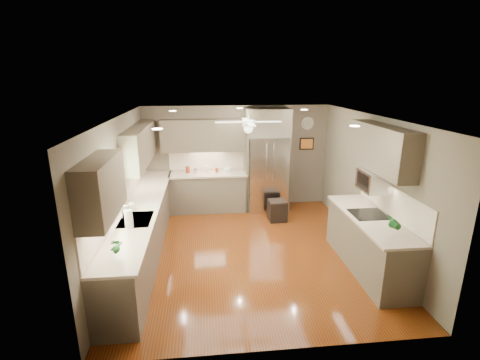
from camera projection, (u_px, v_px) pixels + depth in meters
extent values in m
plane|color=#491F09|center=(250.00, 251.00, 6.56)|extent=(5.00, 5.00, 0.00)
plane|color=white|center=(251.00, 117.00, 5.84)|extent=(5.00, 5.00, 0.00)
plane|color=#675E4F|center=(237.00, 157.00, 8.58)|extent=(4.50, 0.00, 4.50)
plane|color=#675E4F|center=(280.00, 257.00, 3.82)|extent=(4.50, 0.00, 4.50)
plane|color=#675E4F|center=(121.00, 192.00, 5.97)|extent=(0.00, 5.00, 5.00)
plane|color=#675E4F|center=(370.00, 184.00, 6.42)|extent=(0.00, 5.00, 5.00)
cylinder|color=maroon|center=(188.00, 170.00, 8.30)|extent=(0.12, 0.12, 0.15)
cylinder|color=silver|center=(196.00, 171.00, 8.26)|extent=(0.10, 0.10, 0.13)
cylinder|color=beige|center=(207.00, 169.00, 8.32)|extent=(0.12, 0.12, 0.16)
cylinder|color=maroon|center=(217.00, 170.00, 8.34)|extent=(0.08, 0.08, 0.11)
imported|color=white|center=(132.00, 205.00, 6.00)|extent=(0.09, 0.09, 0.17)
imported|color=#1A5C22|center=(115.00, 246.00, 4.40)|extent=(0.18, 0.13, 0.31)
imported|color=#1A5C22|center=(392.00, 223.00, 5.09)|extent=(0.19, 0.16, 0.32)
imported|color=beige|center=(228.00, 171.00, 8.36)|extent=(0.22, 0.22, 0.05)
cube|color=brown|center=(143.00, 230.00, 6.38)|extent=(0.60, 4.70, 0.90)
cube|color=beige|center=(142.00, 206.00, 6.24)|extent=(0.65, 4.70, 0.04)
cube|color=beige|center=(123.00, 192.00, 6.13)|extent=(0.02, 4.70, 0.50)
cube|color=brown|center=(208.00, 192.00, 8.45)|extent=(1.85, 0.60, 0.90)
cube|color=beige|center=(208.00, 174.00, 8.30)|extent=(1.85, 0.65, 0.04)
cube|color=beige|center=(207.00, 160.00, 8.51)|extent=(1.85, 0.02, 0.50)
cube|color=brown|center=(101.00, 188.00, 4.30)|extent=(0.33, 1.20, 0.75)
cube|color=brown|center=(140.00, 145.00, 7.07)|extent=(0.33, 2.40, 0.75)
cube|color=brown|center=(207.00, 135.00, 8.19)|extent=(2.15, 0.33, 0.75)
cube|color=brown|center=(382.00, 148.00, 5.66)|extent=(0.33, 1.70, 0.75)
cube|color=#BFF2B2|center=(112.00, 184.00, 5.41)|extent=(0.01, 1.00, 0.80)
cube|color=#985229|center=(111.00, 157.00, 5.29)|extent=(0.05, 1.12, 0.06)
cube|color=#985229|center=(117.00, 209.00, 5.54)|extent=(0.05, 1.12, 0.06)
cube|color=#985229|center=(105.00, 195.00, 4.91)|extent=(0.05, 0.06, 0.80)
cube|color=#985229|center=(122.00, 175.00, 5.92)|extent=(0.05, 0.06, 0.80)
cube|color=silver|center=(136.00, 220.00, 5.62)|extent=(0.50, 0.70, 0.03)
cube|color=#262626|center=(136.00, 222.00, 5.63)|extent=(0.44, 0.62, 0.05)
cylinder|color=silver|center=(123.00, 213.00, 5.57)|extent=(0.02, 0.02, 0.24)
cylinder|color=silver|center=(126.00, 206.00, 5.54)|extent=(0.16, 0.02, 0.02)
cube|color=silver|center=(267.00, 173.00, 8.41)|extent=(0.92, 0.72, 1.82)
cube|color=black|center=(269.00, 187.00, 8.15)|extent=(0.88, 0.02, 0.02)
cube|color=black|center=(270.00, 163.00, 7.98)|extent=(0.01, 0.02, 1.00)
cylinder|color=silver|center=(267.00, 163.00, 7.94)|extent=(0.02, 0.02, 0.90)
cylinder|color=silver|center=(274.00, 163.00, 7.95)|extent=(0.02, 0.02, 0.90)
cube|color=brown|center=(268.00, 122.00, 8.11)|extent=(1.04, 0.60, 0.63)
cube|color=brown|center=(246.00, 173.00, 8.41)|extent=(0.06, 0.60, 1.82)
cube|color=brown|center=(287.00, 172.00, 8.51)|extent=(0.06, 0.60, 1.82)
cube|color=brown|center=(369.00, 244.00, 5.86)|extent=(0.65, 2.20, 0.90)
cube|color=beige|center=(371.00, 218.00, 5.72)|extent=(0.70, 2.20, 0.04)
cube|color=beige|center=(392.00, 201.00, 5.67)|extent=(0.02, 2.20, 0.50)
cube|color=black|center=(368.00, 214.00, 5.81)|extent=(0.56, 0.52, 0.01)
cube|color=silver|center=(375.00, 181.00, 5.81)|extent=(0.42, 0.55, 0.34)
cube|color=black|center=(363.00, 181.00, 5.79)|extent=(0.02, 0.40, 0.26)
cylinder|color=white|center=(248.00, 118.00, 6.14)|extent=(0.03, 0.03, 0.08)
cylinder|color=white|center=(248.00, 123.00, 6.17)|extent=(0.22, 0.22, 0.10)
sphere|color=white|center=(248.00, 129.00, 6.20)|extent=(0.16, 0.16, 0.16)
cube|color=white|center=(268.00, 122.00, 6.20)|extent=(0.48, 0.11, 0.01)
cube|color=white|center=(246.00, 120.00, 6.50)|extent=(0.11, 0.48, 0.01)
cube|color=white|center=(229.00, 122.00, 6.13)|extent=(0.48, 0.11, 0.01)
cube|color=white|center=(251.00, 125.00, 5.83)|extent=(0.11, 0.48, 0.01)
cylinder|color=white|center=(173.00, 111.00, 6.94)|extent=(0.14, 0.14, 0.01)
cylinder|color=white|center=(304.00, 110.00, 7.21)|extent=(0.14, 0.14, 0.01)
cylinder|color=white|center=(157.00, 129.00, 4.56)|extent=(0.14, 0.14, 0.01)
cylinder|color=white|center=(355.00, 126.00, 4.83)|extent=(0.14, 0.14, 0.01)
cylinder|color=white|center=(240.00, 108.00, 7.56)|extent=(0.14, 0.14, 0.01)
cylinder|color=white|center=(308.00, 124.00, 8.51)|extent=(0.30, 0.03, 0.30)
cylinder|color=silver|center=(308.00, 124.00, 8.50)|extent=(0.29, 0.00, 0.29)
cube|color=black|center=(307.00, 144.00, 8.65)|extent=(0.36, 0.03, 0.30)
cube|color=orange|center=(307.00, 144.00, 8.64)|extent=(0.30, 0.01, 0.24)
cube|color=black|center=(277.00, 211.00, 7.89)|extent=(0.41, 0.41, 0.44)
cube|color=black|center=(278.00, 201.00, 7.83)|extent=(0.39, 0.39, 0.03)
cylinder|color=white|center=(129.00, 219.00, 5.27)|extent=(0.12, 0.12, 0.28)
cylinder|color=silver|center=(129.00, 218.00, 5.27)|extent=(0.02, 0.02, 0.30)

